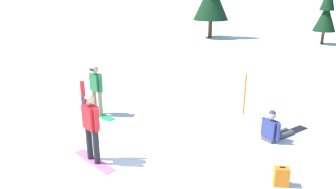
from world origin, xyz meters
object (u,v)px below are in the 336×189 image
at_px(backpack_orange, 281,177).
at_px(pine_tree_short, 326,12).
at_px(snowboarder_midground, 96,89).
at_px(snowboarder_background, 274,129).
at_px(trail_marker_pole, 245,94).
at_px(snowboarder_foreground, 91,126).

bearing_deg(backpack_orange, pine_tree_short, 90.26).
bearing_deg(snowboarder_midground, snowboarder_background, 8.16).
bearing_deg(pine_tree_short, trail_marker_pole, -95.65).
bearing_deg(snowboarder_foreground, snowboarder_background, 41.45).
xyz_separation_m(snowboarder_background, backpack_orange, (0.53, -2.28, -0.10)).
bearing_deg(snowboarder_background, pine_tree_short, 88.67).
bearing_deg(trail_marker_pole, snowboarder_foreground, -117.50).
height_order(snowboarder_foreground, pine_tree_short, pine_tree_short).
xyz_separation_m(snowboarder_foreground, backpack_orange, (4.32, 1.07, -0.76)).
relative_size(backpack_orange, pine_tree_short, 0.11).
relative_size(snowboarder_foreground, snowboarder_midground, 1.18).
bearing_deg(trail_marker_pole, snowboarder_midground, -152.35).
bearing_deg(snowboarder_background, backpack_orange, -76.88).
relative_size(snowboarder_foreground, snowboarder_background, 1.18).
bearing_deg(backpack_orange, snowboarder_background, 103.12).
distance_m(snowboarder_foreground, pine_tree_short, 22.49).
bearing_deg(pine_tree_short, backpack_orange, -89.74).
relative_size(backpack_orange, trail_marker_pole, 0.33).
bearing_deg(pine_tree_short, snowboarder_background, -91.33).
relative_size(snowboarder_midground, pine_tree_short, 0.38).
xyz_separation_m(snowboarder_foreground, snowboarder_midground, (-1.90, 2.53, -0.06)).
xyz_separation_m(snowboarder_midground, backpack_orange, (6.22, -1.46, -0.70)).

